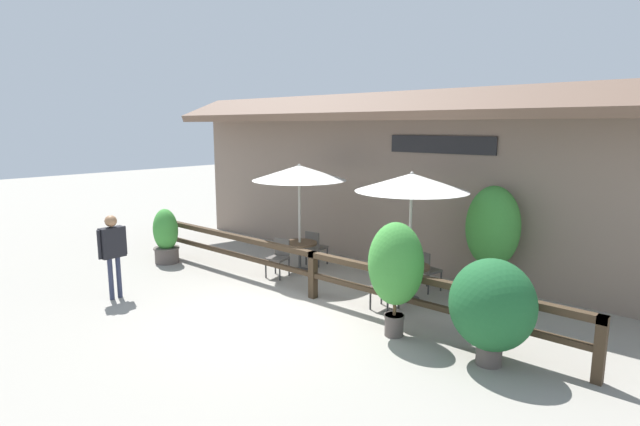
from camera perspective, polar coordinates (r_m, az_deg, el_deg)
ground_plane at (r=9.46m, az=-5.15°, el=-11.21°), size 60.00×60.00×0.00m
building_facade at (r=12.09m, az=8.92°, el=3.91°), size 14.28×1.49×4.23m
patio_railing at (r=9.96m, az=-0.82°, el=-5.88°), size 10.40×0.14×0.95m
patio_umbrella_near at (r=11.51m, az=-2.39°, el=4.60°), size 2.18×2.18×2.55m
dining_table_near at (r=11.81m, az=-2.33°, el=-4.03°), size 0.82×0.82×0.70m
chair_near_streetside at (r=11.46m, az=-4.72°, el=-4.88°), size 0.50×0.50×0.86m
chair_near_wallside at (r=12.31m, az=-0.56°, el=-3.80°), size 0.47×0.47×0.86m
patio_umbrella_middle at (r=9.70m, az=10.43°, el=3.44°), size 2.18×2.18×2.55m
dining_table_middle at (r=10.05m, az=10.12°, el=-6.70°), size 0.82×0.82×0.70m
chair_middle_streetside at (r=9.54m, az=7.64°, el=-8.00°), size 0.43×0.43×0.86m
chair_middle_wallside at (r=10.64m, az=12.03°, el=-6.23°), size 0.50×0.50×0.86m
potted_plant_tall_tropical at (r=7.61m, az=19.05°, el=-10.02°), size 1.23×1.11×1.57m
potted_plant_entrance_palm at (r=8.15m, az=8.64°, el=-6.01°), size 0.92×0.83×1.90m
potted_plant_corner_fern at (r=13.08m, az=-17.21°, el=-2.57°), size 0.66×0.63×1.37m
potted_plant_broad_leaf at (r=10.54m, az=19.13°, el=-1.65°), size 1.07×0.97×2.25m
pedestrian at (r=10.64m, az=-22.63°, el=-3.45°), size 0.23×0.59×1.69m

